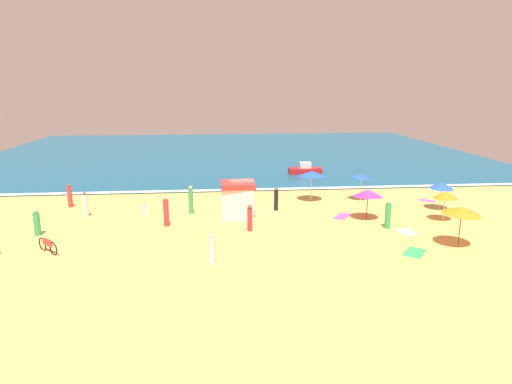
{
  "coord_description": "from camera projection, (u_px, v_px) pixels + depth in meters",
  "views": [
    {
      "loc": [
        -2.31,
        -30.05,
        8.53
      ],
      "look_at": [
        0.75,
        2.42,
        0.8
      ],
      "focal_mm": 31.71,
      "sensor_mm": 36.0,
      "label": 1
    }
  ],
  "objects": [
    {
      "name": "beach_umbrella_1",
      "position": [
        312.0,
        174.0,
        33.67
      ],
      "size": [
        2.68,
        2.68,
        2.31
      ],
      "color": "silver",
      "rests_on": "ground_plane"
    },
    {
      "name": "beachgoer_4",
      "position": [
        250.0,
        218.0,
        26.97
      ],
      "size": [
        0.36,
        0.36,
        1.63
      ],
      "color": "red",
      "rests_on": "ground_plane"
    },
    {
      "name": "beachgoer_10",
      "position": [
        166.0,
        212.0,
        27.9
      ],
      "size": [
        0.4,
        0.4,
        1.89
      ],
      "color": "red",
      "rests_on": "ground_plane"
    },
    {
      "name": "ocean_water",
      "position": [
        232.0,
        152.0,
        58.4
      ],
      "size": [
        60.0,
        44.0,
        0.1
      ],
      "primitive_type": "cube",
      "color": "#0F567A",
      "rests_on": "ground_plane"
    },
    {
      "name": "beachgoer_7",
      "position": [
        388.0,
        215.0,
        27.47
      ],
      "size": [
        0.45,
        0.45,
        1.78
      ],
      "color": "green",
      "rests_on": "ground_plane"
    },
    {
      "name": "beach_umbrella_2",
      "position": [
        442.0,
        185.0,
        31.42
      ],
      "size": [
        1.93,
        1.95,
        2.03
      ],
      "color": "silver",
      "rests_on": "ground_plane"
    },
    {
      "name": "beach_umbrella_0",
      "position": [
        462.0,
        211.0,
        24.12
      ],
      "size": [
        2.7,
        2.71,
        2.27
      ],
      "color": "#4C3823",
      "rests_on": "ground_plane"
    },
    {
      "name": "beachgoer_2",
      "position": [
        144.0,
        210.0,
        30.14
      ],
      "size": [
        0.58,
        0.58,
        0.92
      ],
      "color": "white",
      "rests_on": "ground_plane"
    },
    {
      "name": "beachgoer_6",
      "position": [
        85.0,
        205.0,
        29.88
      ],
      "size": [
        0.52,
        0.52,
        1.69
      ],
      "color": "white",
      "rests_on": "ground_plane"
    },
    {
      "name": "lifeguard_cabana",
      "position": [
        238.0,
        199.0,
        29.74
      ],
      "size": [
        2.19,
        2.15,
        2.36
      ],
      "color": "white",
      "rests_on": "ground_plane"
    },
    {
      "name": "beachgoer_9",
      "position": [
        70.0,
        196.0,
        32.26
      ],
      "size": [
        0.4,
        0.4,
        1.72
      ],
      "color": "red",
      "rests_on": "ground_plane"
    },
    {
      "name": "beach_towel_4",
      "position": [
        406.0,
        232.0,
        26.92
      ],
      "size": [
        0.89,
        1.27,
        0.01
      ],
      "color": "white",
      "rests_on": "ground_plane"
    },
    {
      "name": "ground_plane",
      "position": [
        248.0,
        211.0,
        31.29
      ],
      "size": [
        60.0,
        60.0,
        0.0
      ],
      "primitive_type": "plane",
      "color": "#E0A856"
    },
    {
      "name": "beachgoer_1",
      "position": [
        191.0,
        200.0,
        30.61
      ],
      "size": [
        0.35,
        0.35,
        1.92
      ],
      "color": "green",
      "rests_on": "ground_plane"
    },
    {
      "name": "beach_umbrella_3",
      "position": [
        445.0,
        195.0,
        28.82
      ],
      "size": [
        1.63,
        1.65,
        1.99
      ],
      "color": "silver",
      "rests_on": "ground_plane"
    },
    {
      "name": "beachgoer_8",
      "position": [
        276.0,
        199.0,
        31.44
      ],
      "size": [
        0.41,
        0.41,
        1.65
      ],
      "color": "black",
      "rests_on": "ground_plane"
    },
    {
      "name": "wave_breaker_foam",
      "position": [
        243.0,
        190.0,
        37.37
      ],
      "size": [
        57.0,
        0.7,
        0.01
      ],
      "primitive_type": "cube",
      "color": "white",
      "rests_on": "ocean_water"
    },
    {
      "name": "beachgoer_5",
      "position": [
        37.0,
        223.0,
        26.18
      ],
      "size": [
        0.44,
        0.44,
        1.61
      ],
      "color": "green",
      "rests_on": "ground_plane"
    },
    {
      "name": "beach_towel_0",
      "position": [
        246.0,
        209.0,
        31.88
      ],
      "size": [
        1.2,
        1.47,
        0.01
      ],
      "color": "white",
      "rests_on": "ground_plane"
    },
    {
      "name": "beach_umbrella_5",
      "position": [
        368.0,
        193.0,
        29.12
      ],
      "size": [
        2.33,
        2.34,
        2.04
      ],
      "color": "#4C3823",
      "rests_on": "ground_plane"
    },
    {
      "name": "beach_umbrella_4",
      "position": [
        362.0,
        176.0,
        33.93
      ],
      "size": [
        1.79,
        1.77,
        2.11
      ],
      "color": "silver",
      "rests_on": "ground_plane"
    },
    {
      "name": "beachgoer_0",
      "position": [
        212.0,
        250.0,
        22.02
      ],
      "size": [
        0.43,
        0.43,
        1.54
      ],
      "color": "white",
      "rests_on": "ground_plane"
    },
    {
      "name": "small_boat_0",
      "position": [
        305.0,
        170.0,
        44.07
      ],
      "size": [
        3.16,
        1.27,
        1.13
      ],
      "color": "red",
      "rests_on": "ocean_water"
    },
    {
      "name": "beach_towel_3",
      "position": [
        427.0,
        201.0,
        34.22
      ],
      "size": [
        1.37,
        1.32,
        0.01
      ],
      "color": "#D84CA5",
      "rests_on": "ground_plane"
    },
    {
      "name": "beach_towel_1",
      "position": [
        342.0,
        216.0,
        30.13
      ],
      "size": [
        1.56,
        1.78,
        0.01
      ],
      "color": "#D84CA5",
      "rests_on": "ground_plane"
    },
    {
      "name": "beach_towel_2",
      "position": [
        415.0,
        252.0,
        23.62
      ],
      "size": [
        1.74,
        1.87,
        0.01
      ],
      "color": "green",
      "rests_on": "ground_plane"
    },
    {
      "name": "parked_bicycle",
      "position": [
        48.0,
        245.0,
        23.56
      ],
      "size": [
        1.36,
        1.3,
        0.76
      ],
      "color": "black",
      "rests_on": "ground_plane"
    }
  ]
}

